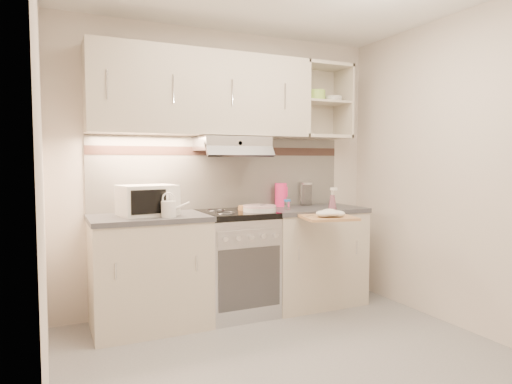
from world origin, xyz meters
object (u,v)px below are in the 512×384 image
(watering_can, at_px, (170,208))
(cutting_board, at_px, (328,218))
(electric_range, at_px, (236,262))
(pink_pitcher, at_px, (281,195))
(glass_jar, at_px, (306,194))
(spray_bottle, at_px, (332,200))
(plate_stack, at_px, (260,208))
(microwave, at_px, (147,200))

(watering_can, xyz_separation_m, cutting_board, (1.22, -0.35, -0.10))
(electric_range, xyz_separation_m, cutting_board, (0.60, -0.52, 0.42))
(pink_pitcher, relative_size, cutting_board, 0.55)
(cutting_board, bearing_deg, glass_jar, 84.69)
(glass_jar, distance_m, cutting_board, 0.77)
(spray_bottle, bearing_deg, electric_range, 150.66)
(glass_jar, height_order, cutting_board, glass_jar)
(plate_stack, relative_size, spray_bottle, 1.37)
(electric_range, xyz_separation_m, plate_stack, (0.17, -0.11, 0.48))
(spray_bottle, xyz_separation_m, cutting_board, (-0.24, -0.30, -0.11))
(electric_range, distance_m, microwave, 0.94)
(plate_stack, height_order, spray_bottle, spray_bottle)
(electric_range, bearing_deg, microwave, 178.38)
(cutting_board, bearing_deg, electric_range, 150.83)
(watering_can, distance_m, pink_pitcher, 1.22)
(electric_range, bearing_deg, spray_bottle, -14.67)
(microwave, relative_size, plate_stack, 1.65)
(spray_bottle, bearing_deg, plate_stack, 156.42)
(electric_range, relative_size, microwave, 1.92)
(electric_range, relative_size, pink_pitcher, 4.04)
(electric_range, xyz_separation_m, pink_pitcher, (0.54, 0.19, 0.56))
(microwave, height_order, plate_stack, microwave)
(microwave, height_order, glass_jar, microwave)
(pink_pitcher, height_order, cutting_board, pink_pitcher)
(microwave, height_order, watering_can, microwave)
(pink_pitcher, bearing_deg, electric_range, -146.75)
(microwave, xyz_separation_m, pink_pitcher, (1.29, 0.17, -0.01))
(electric_range, bearing_deg, pink_pitcher, 19.65)
(cutting_board, bearing_deg, plate_stack, 148.40)
(microwave, bearing_deg, glass_jar, -2.55)
(electric_range, height_order, spray_bottle, spray_bottle)
(plate_stack, xyz_separation_m, spray_bottle, (0.67, -0.11, 0.05))
(plate_stack, height_order, glass_jar, glass_jar)
(microwave, height_order, pink_pitcher, microwave)
(microwave, relative_size, glass_jar, 2.11)
(cutting_board, bearing_deg, spray_bottle, 62.80)
(watering_can, height_order, plate_stack, watering_can)
(watering_can, relative_size, pink_pitcher, 0.98)
(electric_range, distance_m, spray_bottle, 1.02)
(pink_pitcher, bearing_deg, glass_jar, 15.30)
(watering_can, xyz_separation_m, pink_pitcher, (1.16, 0.36, 0.04))
(glass_jar, relative_size, spray_bottle, 1.07)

